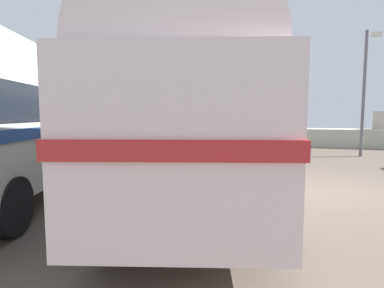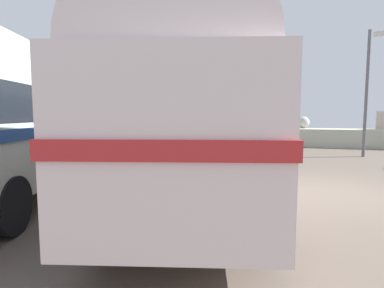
# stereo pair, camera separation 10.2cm
# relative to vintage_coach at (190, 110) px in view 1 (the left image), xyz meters

# --- Properties ---
(ground) EXTENTS (32.00, 26.00, 0.02)m
(ground) POSITION_rel_vintage_coach_xyz_m (3.19, 1.49, -2.04)
(ground) COLOR brown
(breakwater) EXTENTS (31.36, 2.24, 2.49)m
(breakwater) POSITION_rel_vintage_coach_xyz_m (3.36, 13.30, -1.36)
(breakwater) COLOR #AFB59E
(breakwater) RESTS_ON ground
(vintage_coach) EXTENTS (4.49, 8.91, 3.70)m
(vintage_coach) POSITION_rel_vintage_coach_xyz_m (0.00, 0.00, 0.00)
(vintage_coach) COLOR black
(vintage_coach) RESTS_ON ground
(second_coach) EXTENTS (5.16, 8.89, 3.70)m
(second_coach) POSITION_rel_vintage_coach_xyz_m (-3.99, -0.87, 0.00)
(second_coach) COLOR black
(second_coach) RESTS_ON ground
(lamp_post) EXTENTS (0.78, 0.65, 5.72)m
(lamp_post) POSITION_rel_vintage_coach_xyz_m (5.69, 8.97, 1.21)
(lamp_post) COLOR #5B5B60
(lamp_post) RESTS_ON ground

